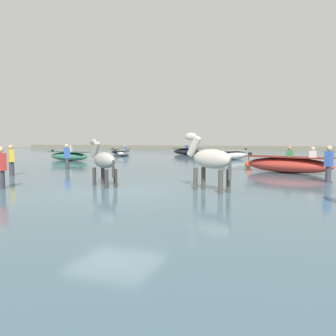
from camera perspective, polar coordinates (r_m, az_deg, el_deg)
name	(u,v)px	position (r m, az deg, el deg)	size (l,w,h in m)	color
ground_plane	(116,202)	(9.89, -9.12, -5.79)	(120.00, 120.00, 0.00)	#666051
water_surface	(199,169)	(19.17, 5.42, -0.16)	(90.00, 90.00, 0.29)	#476675
horse_lead_grey	(103,162)	(11.07, -11.19, 1.11)	(1.60, 1.21, 1.88)	gray
horse_trailing_pinto	(210,160)	(9.85, 7.28, 1.33)	(1.79, 1.26, 2.06)	beige
boat_near_port	(69,156)	(25.56, -16.87, 1.99)	(3.58, 1.60, 1.15)	#337556
boat_far_inshore	(288,165)	(16.39, 20.12, 0.58)	(4.30, 2.88, 1.24)	#BC382D
boat_mid_outer	(187,151)	(34.42, 3.26, 2.90)	(3.37, 2.03, 1.17)	black
boat_distant_west	(123,153)	(32.42, -7.83, 2.66)	(2.04, 3.44, 1.08)	silver
boat_far_offshore	(121,151)	(36.99, -8.26, 2.87)	(1.69, 2.72, 0.69)	black
boat_near_starboard	(231,155)	(26.22, 10.98, 2.23)	(3.01, 3.88, 0.87)	silver
person_onlooker_left	(67,158)	(17.96, -17.16, 1.61)	(0.37, 0.36, 1.63)	#383842
person_onlooker_right	(1,171)	(11.44, -27.07, -0.44)	(0.36, 0.27, 1.63)	#383842
person_wading_mid	(11,162)	(15.68, -25.61, 0.90)	(0.38, 0.35, 1.63)	#383842
person_spectator_far	(329,167)	(13.18, 26.17, 0.22)	(0.33, 0.38, 1.63)	#383842
channel_buoy	(248,164)	(18.74, 13.83, 0.65)	(0.38, 0.38, 0.87)	#E54C1E
far_shoreline	(251,149)	(50.23, 14.34, 3.19)	(80.00, 2.40, 0.97)	#706B5B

